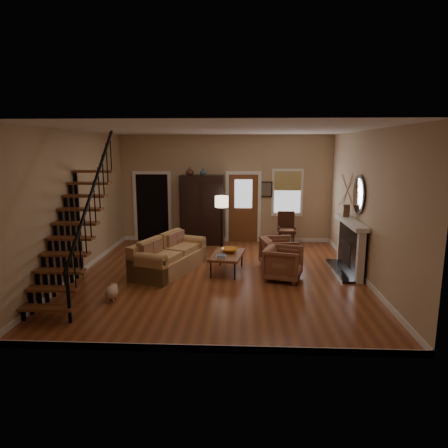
{
  "coord_description": "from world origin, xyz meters",
  "views": [
    {
      "loc": [
        0.54,
        -8.8,
        2.94
      ],
      "look_at": [
        0.1,
        0.4,
        1.15
      ],
      "focal_mm": 32.0,
      "sensor_mm": 36.0,
      "label": 1
    }
  ],
  "objects_px": {
    "armchair_right": "(279,253)",
    "side_chair": "(286,229)",
    "armchair_left": "(283,263)",
    "floor_lamp": "(222,225)",
    "sofa": "(169,256)",
    "armoire": "(202,210)",
    "coffee_table": "(227,263)"
  },
  "relations": [
    {
      "from": "armchair_right",
      "to": "side_chair",
      "type": "bearing_deg",
      "value": -21.83
    },
    {
      "from": "armoire",
      "to": "sofa",
      "type": "relative_size",
      "value": 0.98
    },
    {
      "from": "armoire",
      "to": "floor_lamp",
      "type": "height_order",
      "value": "armoire"
    },
    {
      "from": "armchair_right",
      "to": "side_chair",
      "type": "xyz_separation_m",
      "value": [
        0.41,
        2.23,
        0.13
      ]
    },
    {
      "from": "floor_lamp",
      "to": "armchair_right",
      "type": "bearing_deg",
      "value": -42.08
    },
    {
      "from": "coffee_table",
      "to": "floor_lamp",
      "type": "height_order",
      "value": "floor_lamp"
    },
    {
      "from": "floor_lamp",
      "to": "armchair_left",
      "type": "bearing_deg",
      "value": -55.91
    },
    {
      "from": "sofa",
      "to": "armchair_right",
      "type": "height_order",
      "value": "sofa"
    },
    {
      "from": "coffee_table",
      "to": "armchair_right",
      "type": "bearing_deg",
      "value": 18.49
    },
    {
      "from": "armchair_left",
      "to": "armchair_right",
      "type": "distance_m",
      "value": 0.88
    },
    {
      "from": "coffee_table",
      "to": "armchair_left",
      "type": "distance_m",
      "value": 1.37
    },
    {
      "from": "sofa",
      "to": "armchair_left",
      "type": "height_order",
      "value": "sofa"
    },
    {
      "from": "floor_lamp",
      "to": "side_chair",
      "type": "height_order",
      "value": "floor_lamp"
    },
    {
      "from": "coffee_table",
      "to": "armchair_left",
      "type": "xyz_separation_m",
      "value": [
        1.28,
        -0.46,
        0.14
      ]
    },
    {
      "from": "floor_lamp",
      "to": "sofa",
      "type": "bearing_deg",
      "value": -122.81
    },
    {
      "from": "armchair_left",
      "to": "side_chair",
      "type": "relative_size",
      "value": 0.8
    },
    {
      "from": "armchair_left",
      "to": "floor_lamp",
      "type": "height_order",
      "value": "floor_lamp"
    },
    {
      "from": "side_chair",
      "to": "floor_lamp",
      "type": "bearing_deg",
      "value": -154.83
    },
    {
      "from": "armoire",
      "to": "armchair_left",
      "type": "height_order",
      "value": "armoire"
    },
    {
      "from": "armoire",
      "to": "armchair_left",
      "type": "bearing_deg",
      "value": -56.91
    },
    {
      "from": "armchair_left",
      "to": "armchair_right",
      "type": "relative_size",
      "value": 0.98
    },
    {
      "from": "armoire",
      "to": "side_chair",
      "type": "xyz_separation_m",
      "value": [
        2.55,
        -0.2,
        -0.54
      ]
    },
    {
      "from": "coffee_table",
      "to": "armoire",
      "type": "bearing_deg",
      "value": 107.11
    },
    {
      "from": "sofa",
      "to": "coffee_table",
      "type": "distance_m",
      "value": 1.38
    },
    {
      "from": "sofa",
      "to": "armoire",
      "type": "bearing_deg",
      "value": 100.42
    },
    {
      "from": "armchair_right",
      "to": "armoire",
      "type": "bearing_deg",
      "value": 30.0
    },
    {
      "from": "armchair_right",
      "to": "coffee_table",
      "type": "bearing_deg",
      "value": 97.15
    },
    {
      "from": "armoire",
      "to": "floor_lamp",
      "type": "xyz_separation_m",
      "value": [
        0.65,
        -1.09,
        -0.24
      ]
    },
    {
      "from": "sofa",
      "to": "floor_lamp",
      "type": "distance_m",
      "value": 2.15
    },
    {
      "from": "floor_lamp",
      "to": "side_chair",
      "type": "relative_size",
      "value": 1.58
    },
    {
      "from": "side_chair",
      "to": "sofa",
      "type": "bearing_deg",
      "value": -138.73
    },
    {
      "from": "armoire",
      "to": "armchair_right",
      "type": "distance_m",
      "value": 3.3
    }
  ]
}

